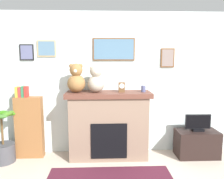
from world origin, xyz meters
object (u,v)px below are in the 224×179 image
at_px(candle_jar, 143,89).
at_px(teddy_bear_tan, 76,79).
at_px(potted_plant, 3,144).
at_px(television, 198,123).
at_px(fireplace, 109,124).
at_px(teddy_bear_brown, 96,80).
at_px(mantel_clock, 122,87).
at_px(bookshelf, 29,126).
at_px(tv_stand, 197,143).

distance_m(candle_jar, teddy_bear_tan, 1.17).
relative_size(potted_plant, television, 1.95).
distance_m(fireplace, teddy_bear_brown, 0.83).
bearing_deg(teddy_bear_brown, television, -1.22).
distance_m(teddy_bear_tan, teddy_bear_brown, 0.34).
bearing_deg(mantel_clock, bookshelf, 177.79).
xyz_separation_m(fireplace, bookshelf, (-1.42, 0.04, -0.02)).
xyz_separation_m(bookshelf, teddy_bear_brown, (1.20, -0.06, 0.81)).
bearing_deg(teddy_bear_tan, mantel_clock, -0.05).
relative_size(potted_plant, teddy_bear_brown, 1.91).
relative_size(fireplace, potted_plant, 1.65).
xyz_separation_m(fireplace, candle_jar, (0.61, -0.02, 0.64)).
xyz_separation_m(potted_plant, teddy_bear_brown, (1.59, 0.13, 1.07)).
distance_m(bookshelf, mantel_clock, 1.78).
bearing_deg(mantel_clock, teddy_bear_brown, 179.91).
distance_m(tv_stand, candle_jar, 1.41).
bearing_deg(tv_stand, potted_plant, -178.43).
height_order(tv_stand, television, television).
bearing_deg(tv_stand, television, -90.00).
height_order(bookshelf, tv_stand, bookshelf).
bearing_deg(candle_jar, tv_stand, -2.19).
bearing_deg(candle_jar, teddy_bear_brown, -179.96).
xyz_separation_m(bookshelf, potted_plant, (-0.39, -0.19, -0.26)).
xyz_separation_m(fireplace, mantel_clock, (0.23, -0.02, 0.67)).
xyz_separation_m(tv_stand, television, (0.00, -0.00, 0.38)).
bearing_deg(teddy_bear_tan, television, -1.02).
bearing_deg(potted_plant, television, 1.55).
bearing_deg(teddy_bear_brown, mantel_clock, -0.09).
height_order(fireplace, teddy_bear_tan, teddy_bear_tan).
xyz_separation_m(bookshelf, tv_stand, (3.01, -0.10, -0.34)).
bearing_deg(television, fireplace, 177.96).
xyz_separation_m(television, candle_jar, (-0.99, 0.04, 0.62)).
xyz_separation_m(bookshelf, teddy_bear_tan, (0.86, -0.06, 0.83)).
relative_size(candle_jar, teddy_bear_tan, 0.23).
bearing_deg(bookshelf, television, -1.93).
distance_m(bookshelf, teddy_bear_tan, 1.20).
height_order(bookshelf, teddy_bear_tan, teddy_bear_tan).
relative_size(tv_stand, teddy_bear_tan, 1.48).
bearing_deg(mantel_clock, teddy_bear_tan, 179.95).
xyz_separation_m(television, teddy_bear_brown, (-1.81, 0.04, 0.78)).
bearing_deg(tv_stand, candle_jar, 177.81).
relative_size(potted_plant, tv_stand, 1.21).
bearing_deg(teddy_bear_tan, bookshelf, 175.83).
xyz_separation_m(candle_jar, teddy_bear_tan, (-1.16, -0.00, 0.17)).
distance_m(potted_plant, candle_jar, 2.59).
bearing_deg(candle_jar, teddy_bear_tan, -179.97).
xyz_separation_m(tv_stand, teddy_bear_brown, (-1.81, 0.04, 1.16)).
xyz_separation_m(bookshelf, candle_jar, (2.02, -0.06, 0.66)).
xyz_separation_m(mantel_clock, teddy_bear_tan, (-0.78, 0.00, 0.14)).
bearing_deg(potted_plant, candle_jar, 3.11).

